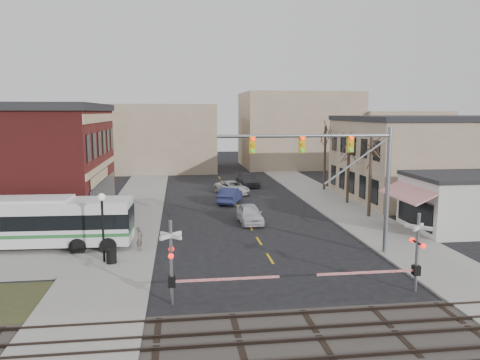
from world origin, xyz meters
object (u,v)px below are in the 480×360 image
rr_crossing_west (181,263)px  traffic_signal_mast (343,164)px  car_c (232,188)px  car_a (250,214)px  car_d (248,180)px  trash_bin (111,256)px  rr_crossing_east (409,254)px  transit_bus (32,222)px  pedestrian_far (92,233)px  street_lamp (102,213)px  pedestrian_near (140,239)px  car_b (230,195)px

rr_crossing_west → traffic_signal_mast: bearing=31.7°
car_c → car_a: bearing=-112.6°
car_a → car_d: car_a is taller
trash_bin → car_d: bearing=66.5°
rr_crossing_east → car_a: rr_crossing_east is taller
car_c → transit_bus: bearing=-150.6°
car_d → pedestrian_far: (-14.14, -23.73, 0.12)m
transit_bus → car_d: transit_bus is taller
car_a → pedestrian_far: 12.51m
street_lamp → car_a: size_ratio=0.93×
car_d → transit_bus: bearing=-132.4°
trash_bin → pedestrian_near: (1.45, 2.37, 0.37)m
car_a → trash_bin: bearing=-137.2°
pedestrian_near → pedestrian_far: pedestrian_near is taller
pedestrian_near → traffic_signal_mast: bearing=-78.7°
car_c → street_lamp: bearing=-136.3°
rr_crossing_west → pedestrian_far: rr_crossing_west is taller
car_b → car_c: car_b is taller
trash_bin → car_c: car_c is taller
trash_bin → car_c: 24.96m
transit_bus → rr_crossing_west: (9.53, -9.97, 0.12)m
car_c → pedestrian_far: size_ratio=3.33×
rr_crossing_east → car_c: rr_crossing_east is taller
car_d → pedestrian_far: pedestrian_far is taller
car_b → pedestrian_far: 17.18m
car_a → pedestrian_near: 10.76m
street_lamp → pedestrian_near: street_lamp is taller
car_a → car_c: size_ratio=0.90×
car_d → pedestrian_near: bearing=-119.1°
rr_crossing_east → pedestrian_far: (-17.13, 10.60, -1.11)m
rr_crossing_east → car_c: bearing=100.7°
rr_crossing_east → car_d: size_ratio=1.10×
street_lamp → trash_bin: bearing=-34.8°
rr_crossing_east → pedestrian_near: rr_crossing_east is taller
transit_bus → street_lamp: bearing=-34.6°
transit_bus → rr_crossing_west: bearing=-46.3°
transit_bus → street_lamp: (5.03, -3.47, 1.23)m
trash_bin → pedestrian_near: pedestrian_near is taller
car_a → pedestrian_far: pedestrian_far is taller
rr_crossing_west → car_c: 29.73m
car_c → car_d: (2.51, 5.20, 0.05)m
trash_bin → car_c: (9.74, 22.98, 0.16)m
street_lamp → car_d: street_lamp is taller
traffic_signal_mast → pedestrian_near: (-12.48, 2.43, -4.88)m
transit_bus → rr_crossing_west: size_ratio=2.29×
pedestrian_far → car_d: bearing=-6.8°
car_b → car_a: bearing=112.6°
car_a → car_b: size_ratio=0.94×
car_c → trash_bin: bearing=-135.1°
transit_bus → car_d: (17.75, 24.38, -1.11)m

